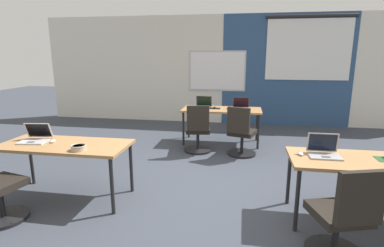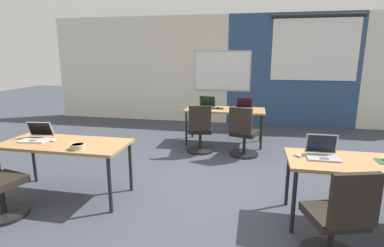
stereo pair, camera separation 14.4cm
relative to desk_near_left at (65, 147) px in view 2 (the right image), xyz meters
name	(u,v)px [view 2 (the right image)]	position (x,y,z in m)	size (l,w,h in m)	color
ground_plane	(208,187)	(1.75, 0.60, -0.66)	(24.00, 24.00, 0.00)	#383D47
back_wall_assembly	(235,70)	(1.80, 4.80, 0.75)	(10.00, 0.27, 2.80)	silver
desk_near_left	(65,147)	(0.00, 0.00, 0.00)	(1.60, 0.70, 0.72)	#A37547
desk_near_right	(367,167)	(3.50, 0.00, 0.00)	(1.60, 0.70, 0.72)	#A37547
desk_far_center	(225,112)	(1.75, 2.80, 0.00)	(1.60, 0.70, 0.72)	#A37547
laptop_near_left_end	(37,136)	(-0.43, 0.04, 0.11)	(0.37, 0.36, 0.22)	#B7B7BC
mouse_near_left_end	(54,140)	(-0.18, 0.03, 0.08)	(0.07, 0.11, 0.03)	silver
laptop_far_right	(244,107)	(2.13, 2.85, 0.11)	(0.33, 0.28, 0.23)	#333338
mouse_far_right	(231,108)	(1.88, 2.85, 0.08)	(0.08, 0.11, 0.03)	silver
chair_far_right	(243,136)	(2.16, 2.04, -0.28)	(0.55, 0.60, 0.92)	black
laptop_far_left	(206,105)	(1.36, 2.87, 0.11)	(0.35, 0.30, 0.24)	#333338
mousepad_far_left	(218,109)	(1.61, 2.82, 0.06)	(0.22, 0.19, 0.00)	black
mouse_far_left	(218,108)	(1.61, 2.82, 0.08)	(0.07, 0.11, 0.03)	black
chair_far_left	(200,133)	(1.37, 2.10, -0.28)	(0.52, 0.57, 0.92)	black
laptop_near_right_inner	(322,153)	(3.07, 0.07, 0.11)	(0.33, 0.27, 0.24)	#9E9EA3
mouse_near_right_inner	(298,155)	(2.82, 0.04, 0.08)	(0.08, 0.11, 0.03)	silver
chair_near_right_inner	(338,225)	(3.07, -0.72, -0.28)	(0.55, 0.60, 0.92)	black
snack_bowl	(78,146)	(0.31, -0.21, 0.10)	(0.18, 0.18, 0.06)	tan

